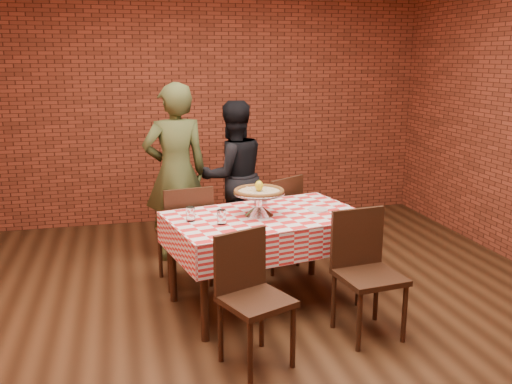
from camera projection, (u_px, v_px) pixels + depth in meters
ground at (264, 327)px, 4.16m from camera, size 6.00×6.00×0.00m
back_wall at (201, 102)px, 6.65m from camera, size 5.50×0.00×5.50m
table at (266, 260)px, 4.49m from camera, size 1.65×1.19×0.75m
tablecloth at (266, 230)px, 4.43m from camera, size 1.69×1.23×0.26m
pizza_stand at (259, 204)px, 4.37m from camera, size 0.47×0.47×0.18m
pizza at (259, 192)px, 4.35m from camera, size 0.45×0.45×0.03m
lemon at (259, 186)px, 4.33m from camera, size 0.07×0.07×0.08m
water_glass_left at (222, 217)px, 4.13m from camera, size 0.08×0.08×0.11m
water_glass_right at (191, 214)px, 4.21m from camera, size 0.08×0.08×0.11m
side_plate at (318, 210)px, 4.52m from camera, size 0.19×0.19×0.01m
sweetener_packet_a at (344, 212)px, 4.46m from camera, size 0.06×0.06×0.00m
sweetener_packet_b at (343, 210)px, 4.53m from camera, size 0.06×0.05×0.00m
condiment_caddy at (260, 196)px, 4.66m from camera, size 0.11×0.09×0.15m
chair_near_left at (256, 303)px, 3.56m from camera, size 0.52×0.52×0.88m
chair_near_right at (370, 276)px, 3.95m from camera, size 0.47×0.47×0.91m
chair_far_left at (184, 234)px, 4.90m from camera, size 0.48×0.48×0.91m
chair_far_right at (272, 221)px, 5.28m from camera, size 0.58×0.58×0.90m
diner_olive at (176, 173)px, 5.42m from camera, size 0.68×0.49×1.75m
diner_black at (233, 176)px, 5.74m from camera, size 0.86×0.73×1.55m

